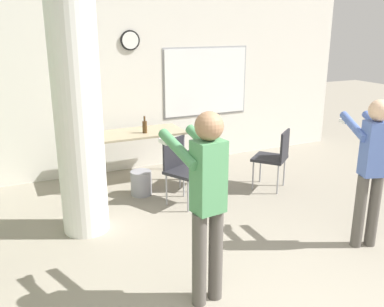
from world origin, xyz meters
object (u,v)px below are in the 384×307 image
chair_mid_room (275,155)px  bottle_on_table (145,127)px  person_playing_side (371,162)px  chair_table_right (201,153)px  folding_table (133,136)px  person_playing_front (206,194)px  chair_table_front (181,166)px

chair_mid_room → bottle_on_table: bearing=145.8°
chair_mid_room → person_playing_side: (-0.09, -1.76, 0.43)m
chair_table_right → person_playing_side: bearing=-70.0°
folding_table → bottle_on_table: 0.24m
folding_table → bottle_on_table: bottle_on_table is taller
person_playing_front → bottle_on_table: bearing=80.5°
folding_table → person_playing_side: 3.35m
person_playing_front → chair_table_right: bearing=64.5°
folding_table → chair_table_right: size_ratio=1.74×
chair_table_right → chair_table_front: same height
bottle_on_table → chair_table_front: bottle_on_table is taller
bottle_on_table → chair_mid_room: (1.57, -1.06, -0.34)m
folding_table → person_playing_front: person_playing_front is taller
chair_mid_room → person_playing_side: person_playing_side is taller
chair_table_right → chair_table_front: bearing=-139.9°
chair_table_front → person_playing_front: 2.15m
bottle_on_table → person_playing_front: 3.01m
person_playing_side → person_playing_front: person_playing_front is taller
chair_table_front → bottle_on_table: bearing=99.2°
person_playing_front → folding_table: bearing=83.6°
bottle_on_table → person_playing_side: 3.19m
chair_table_right → chair_mid_room: size_ratio=1.00×
person_playing_side → chair_table_right: bearing=110.0°
folding_table → chair_mid_room: bearing=-34.1°
folding_table → chair_table_front: chair_table_front is taller
chair_table_right → chair_mid_room: 1.05m
folding_table → chair_table_front: (0.31, -1.06, -0.19)m
folding_table → bottle_on_table: size_ratio=6.02×
chair_mid_room → person_playing_front: size_ratio=0.52×
folding_table → chair_table_right: 1.05m
chair_table_right → chair_table_front: 0.64m
chair_table_front → chair_table_right: bearing=40.1°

